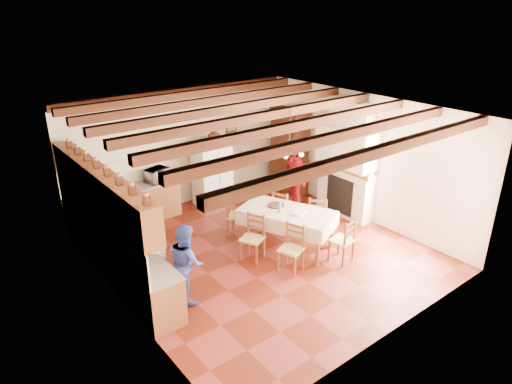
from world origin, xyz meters
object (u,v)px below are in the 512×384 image
chair_left_near (291,249)px  person_woman_red (294,178)px  chair_end_near (342,239)px  chair_right_far (283,209)px  refrigerator (212,174)px  chair_left_far (252,238)px  microwave (157,175)px  hutch (289,151)px  person_man (153,247)px  chair_end_far (238,215)px  chair_right_near (318,215)px  person_woman_blue (186,262)px  dining_table (287,214)px

chair_left_near → person_woman_red: size_ratio=0.57×
chair_left_near → chair_end_near: size_ratio=1.00×
chair_right_far → chair_end_near: size_ratio=1.00×
refrigerator → chair_left_far: size_ratio=1.76×
microwave → chair_right_far: bearing=-68.4°
refrigerator → person_woman_red: 2.09m
hutch → chair_left_far: 3.89m
hutch → person_man: size_ratio=1.19×
chair_end_far → chair_right_near: bearing=-74.3°
refrigerator → hutch: hutch is taller
chair_left_near → person_woman_red: 2.92m
refrigerator → person_woman_blue: refrigerator is taller
chair_left_far → microwave: size_ratio=1.71×
refrigerator → person_woman_red: size_ratio=1.00×
dining_table → chair_left_far: size_ratio=2.26×
dining_table → person_woman_blue: person_woman_blue is taller
chair_end_near → person_woman_red: 2.65m
refrigerator → chair_end_far: size_ratio=1.76×
person_man → chair_end_near: bearing=-113.0°
dining_table → refrigerator: bearing=90.7°
dining_table → person_man: person_man is taller
chair_right_far → chair_end_near: 1.81m
person_man → microwave: 3.30m
person_woman_red → chair_right_far: bearing=-41.3°
chair_right_near → chair_end_far: same height
dining_table → chair_end_far: 1.23m
person_woman_red → microwave: bearing=-107.6°
hutch → chair_end_far: hutch is taller
chair_end_far → person_woman_blue: person_woman_blue is taller
chair_right_far → hutch: bearing=-64.3°
hutch → chair_right_near: 2.79m
chair_right_far → person_man: person_man is taller
chair_right_far → chair_end_far: same height
refrigerator → chair_right_near: 3.04m
refrigerator → chair_left_far: 2.93m
chair_right_near → person_woman_red: 1.52m
hutch → chair_right_far: (-1.66, -1.68, -0.64)m
dining_table → chair_end_near: bearing=-66.1°
chair_right_far → person_woman_red: 1.19m
person_man → chair_right_far: bearing=-84.1°
chair_left_far → chair_right_near: same height
chair_right_far → person_man: bearing=78.7°
chair_end_far → microwave: 2.28m
chair_end_near → microwave: 4.66m
refrigerator → chair_right_near: (0.94, -2.86, -0.36)m
refrigerator → person_woman_red: (1.47, -1.49, -0.00)m
chair_end_far → person_woman_blue: size_ratio=0.67×
chair_end_far → microwave: size_ratio=1.71×
person_woman_blue → microwave: size_ratio=2.56×
hutch → person_woman_blue: bearing=-143.1°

